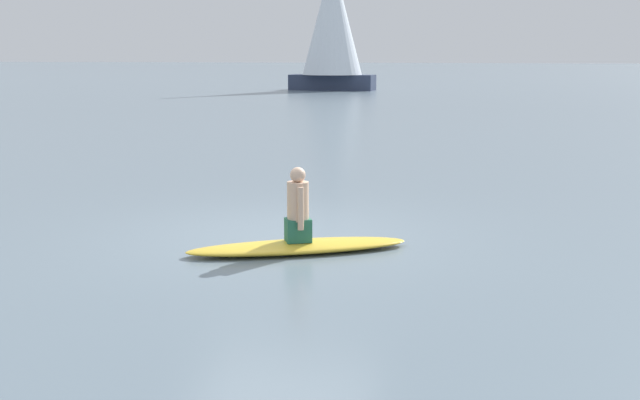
# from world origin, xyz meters

# --- Properties ---
(ground_plane) EXTENTS (400.00, 400.00, 0.00)m
(ground_plane) POSITION_xyz_m (0.00, 0.00, 0.00)
(ground_plane) COLOR slate
(surfboard) EXTENTS (2.79, 1.86, 0.14)m
(surfboard) POSITION_xyz_m (0.46, -0.78, 0.07)
(surfboard) COLOR gold
(surfboard) RESTS_ON ground
(person_paddler) EXTENTS (0.39, 0.40, 0.94)m
(person_paddler) POSITION_xyz_m (0.46, -0.78, 0.56)
(person_paddler) COLOR #26664C
(person_paddler) RESTS_ON surfboard
(sailboat_near_left) EXTENTS (5.81, 4.20, 9.74)m
(sailboat_near_left) POSITION_xyz_m (-9.15, 42.30, 4.54)
(sailboat_near_left) COLOR #2D3851
(sailboat_near_left) RESTS_ON ground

